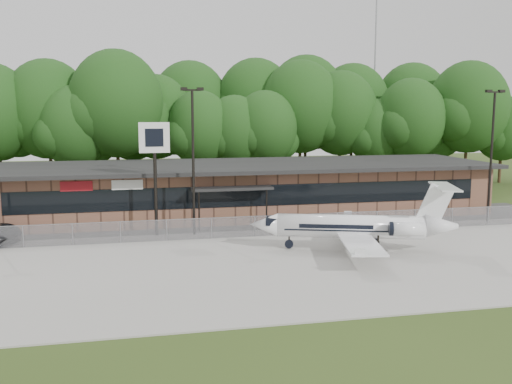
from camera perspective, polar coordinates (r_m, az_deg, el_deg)
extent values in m
plane|color=#314518|center=(25.83, 9.22, -11.71)|extent=(160.00, 160.00, 0.00)
cube|color=#9E9B93|center=(33.03, 4.13, -7.07)|extent=(64.00, 18.00, 0.08)
cube|color=#383835|center=(43.89, -0.08, -3.19)|extent=(50.00, 9.00, 0.06)
cube|color=brown|center=(47.90, -1.21, 0.17)|extent=(40.00, 10.00, 4.00)
cube|color=black|center=(42.99, 0.06, -0.36)|extent=(36.00, 0.08, 1.60)
cube|color=black|center=(47.15, -1.10, 2.67)|extent=(41.00, 11.50, 0.30)
cube|color=black|center=(41.95, -2.44, 0.38)|extent=(6.00, 1.60, 0.20)
cube|color=maroon|center=(42.04, -17.52, 0.56)|extent=(2.20, 0.06, 0.70)
cube|color=silver|center=(41.85, -12.74, 0.71)|extent=(2.20, 0.06, 0.70)
cube|color=gray|center=(39.45, 1.29, -3.45)|extent=(46.00, 0.03, 1.50)
cube|color=gray|center=(39.30, 1.29, -2.38)|extent=(46.00, 0.04, 0.04)
cylinder|color=gray|center=(77.15, 11.75, 10.91)|extent=(0.20, 0.20, 25.00)
cylinder|color=black|center=(39.44, -6.29, 2.75)|extent=(0.18, 0.18, 10.00)
cube|color=black|center=(39.27, -6.41, 10.10)|extent=(1.20, 0.12, 0.12)
cube|color=black|center=(39.22, -7.22, 10.19)|extent=(0.45, 0.30, 0.22)
cube|color=black|center=(39.33, -5.60, 10.21)|extent=(0.45, 0.30, 0.22)
cylinder|color=black|center=(47.63, 22.46, 3.13)|extent=(0.18, 0.18, 10.00)
cube|color=black|center=(47.49, 22.80, 9.20)|extent=(1.20, 0.12, 0.12)
cube|color=black|center=(47.19, 22.25, 9.32)|extent=(0.45, 0.30, 0.22)
cube|color=black|center=(47.81, 23.35, 9.24)|extent=(0.45, 0.30, 0.22)
cylinder|color=white|center=(35.74, 9.40, -3.53)|extent=(8.97, 4.15, 1.44)
cone|color=white|center=(35.81, 0.75, -3.39)|extent=(2.15, 1.92, 1.44)
cone|color=white|center=(36.47, 18.03, -3.38)|extent=(2.32, 1.98, 1.44)
cube|color=white|center=(32.98, 10.47, -5.28)|extent=(3.55, 5.73, 0.11)
cube|color=white|center=(38.74, 9.79, -3.22)|extent=(3.55, 5.73, 0.11)
cylinder|color=white|center=(34.97, 14.81, -3.73)|extent=(2.13, 1.38, 0.81)
cylinder|color=white|center=(37.14, 14.28, -3.01)|extent=(2.13, 1.38, 0.81)
cube|color=white|center=(36.14, 17.43, -1.36)|extent=(2.13, 0.80, 2.70)
cube|color=white|center=(36.09, 18.34, 0.39)|extent=(2.39, 4.28, 0.09)
cube|color=black|center=(35.71, 1.76, -3.02)|extent=(1.19, 1.30, 0.45)
cube|color=black|center=(36.14, 11.92, -5.43)|extent=(1.35, 2.27, 0.63)
cylinder|color=black|center=(35.97, 3.32, -5.33)|extent=(0.68, 0.68, 0.20)
cylinder|color=black|center=(39.70, -10.03, 0.91)|extent=(0.23, 0.23, 7.52)
cube|color=silver|center=(39.42, -10.14, 5.38)|extent=(2.07, 0.24, 2.07)
cube|color=black|center=(39.30, -10.14, 5.37)|extent=(1.22, 0.04, 1.22)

